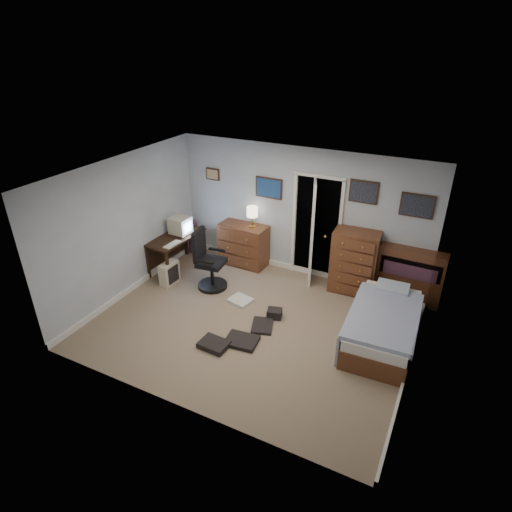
{
  "coord_description": "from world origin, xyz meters",
  "views": [
    {
      "loc": [
        2.63,
        -5.13,
        4.28
      ],
      "look_at": [
        -0.08,
        0.3,
        1.1
      ],
      "focal_mm": 30.0,
      "sensor_mm": 36.0,
      "label": 1
    }
  ],
  "objects_px": {
    "tall_dresser": "(354,262)",
    "bed": "(382,325)",
    "office_chair": "(208,266)",
    "low_dresser": "(244,245)",
    "computer_desk": "(173,243)"
  },
  "relations": [
    {
      "from": "tall_dresser",
      "to": "computer_desk",
      "type": "bearing_deg",
      "value": -171.54
    },
    {
      "from": "low_dresser",
      "to": "bed",
      "type": "xyz_separation_m",
      "value": [
        3.09,
        -1.26,
        -0.14
      ]
    },
    {
      "from": "low_dresser",
      "to": "tall_dresser",
      "type": "relative_size",
      "value": 0.82
    },
    {
      "from": "low_dresser",
      "to": "bed",
      "type": "bearing_deg",
      "value": -19.66
    },
    {
      "from": "office_chair",
      "to": "bed",
      "type": "distance_m",
      "value": 3.25
    },
    {
      "from": "computer_desk",
      "to": "tall_dresser",
      "type": "xyz_separation_m",
      "value": [
        3.47,
        0.76,
        0.04
      ]
    },
    {
      "from": "computer_desk",
      "to": "office_chair",
      "type": "xyz_separation_m",
      "value": [
        1.03,
        -0.32,
        -0.11
      ]
    },
    {
      "from": "office_chair",
      "to": "tall_dresser",
      "type": "distance_m",
      "value": 2.67
    },
    {
      "from": "office_chair",
      "to": "low_dresser",
      "type": "height_order",
      "value": "office_chair"
    },
    {
      "from": "tall_dresser",
      "to": "bed",
      "type": "xyz_separation_m",
      "value": [
        0.81,
        -1.24,
        -0.31
      ]
    },
    {
      "from": "low_dresser",
      "to": "bed",
      "type": "relative_size",
      "value": 0.51
    },
    {
      "from": "computer_desk",
      "to": "bed",
      "type": "relative_size",
      "value": 0.67
    },
    {
      "from": "office_chair",
      "to": "bed",
      "type": "height_order",
      "value": "office_chair"
    },
    {
      "from": "office_chair",
      "to": "low_dresser",
      "type": "distance_m",
      "value": 1.11
    },
    {
      "from": "low_dresser",
      "to": "tall_dresser",
      "type": "distance_m",
      "value": 2.29
    }
  ]
}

